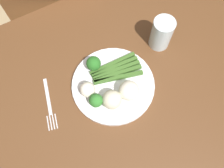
{
  "coord_description": "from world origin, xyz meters",
  "views": [
    {
      "loc": [
        0.13,
        0.18,
        1.43
      ],
      "look_at": [
        0.0,
        -0.05,
        0.77
      ],
      "focal_mm": 37.46,
      "sensor_mm": 36.0,
      "label": 1
    }
  ],
  "objects_px": {
    "plate": "(112,86)",
    "broccoli_front": "(94,64)",
    "dining_table": "(120,109)",
    "cauliflower_edge": "(129,91)",
    "asparagus_bundle": "(116,70)",
    "water_glass": "(161,33)",
    "chair": "(62,16)",
    "cauliflower_back_right": "(88,89)",
    "broccoli_left": "(96,101)",
    "fork": "(49,104)",
    "cauliflower_mid": "(112,100)"
  },
  "relations": [
    {
      "from": "dining_table",
      "to": "chair",
      "type": "bearing_deg",
      "value": -90.88
    },
    {
      "from": "chair",
      "to": "water_glass",
      "type": "distance_m",
      "value": 0.59
    },
    {
      "from": "chair",
      "to": "fork",
      "type": "distance_m",
      "value": 0.59
    },
    {
      "from": "broccoli_front",
      "to": "broccoli_left",
      "type": "xyz_separation_m",
      "value": [
        0.05,
        0.11,
        -0.0
      ]
    },
    {
      "from": "chair",
      "to": "cauliflower_back_right",
      "type": "distance_m",
      "value": 0.6
    },
    {
      "from": "water_glass",
      "to": "dining_table",
      "type": "bearing_deg",
      "value": 28.6
    },
    {
      "from": "broccoli_front",
      "to": "dining_table",
      "type": "bearing_deg",
      "value": 101.61
    },
    {
      "from": "plate",
      "to": "water_glass",
      "type": "relative_size",
      "value": 2.33
    },
    {
      "from": "dining_table",
      "to": "asparagus_bundle",
      "type": "relative_size",
      "value": 8.99
    },
    {
      "from": "dining_table",
      "to": "plate",
      "type": "height_order",
      "value": "plate"
    },
    {
      "from": "cauliflower_edge",
      "to": "cauliflower_back_right",
      "type": "distance_m",
      "value": 0.12
    },
    {
      "from": "asparagus_bundle",
      "to": "cauliflower_edge",
      "type": "relative_size",
      "value": 2.67
    },
    {
      "from": "cauliflower_mid",
      "to": "cauliflower_back_right",
      "type": "distance_m",
      "value": 0.08
    },
    {
      "from": "chair",
      "to": "fork",
      "type": "xyz_separation_m",
      "value": [
        0.21,
        0.49,
        0.25
      ]
    },
    {
      "from": "plate",
      "to": "asparagus_bundle",
      "type": "height_order",
      "value": "asparagus_bundle"
    },
    {
      "from": "cauliflower_edge",
      "to": "cauliflower_back_right",
      "type": "height_order",
      "value": "cauliflower_edge"
    },
    {
      "from": "broccoli_front",
      "to": "water_glass",
      "type": "bearing_deg",
      "value": 176.95
    },
    {
      "from": "dining_table",
      "to": "cauliflower_edge",
      "type": "xyz_separation_m",
      "value": [
        -0.02,
        0.0,
        0.15
      ]
    },
    {
      "from": "water_glass",
      "to": "cauliflower_edge",
      "type": "bearing_deg",
      "value": 32.27
    },
    {
      "from": "dining_table",
      "to": "chair",
      "type": "distance_m",
      "value": 0.6
    },
    {
      "from": "plate",
      "to": "broccoli_front",
      "type": "xyz_separation_m",
      "value": [
        0.02,
        -0.08,
        0.04
      ]
    },
    {
      "from": "chair",
      "to": "broccoli_front",
      "type": "xyz_separation_m",
      "value": [
        0.03,
        0.45,
        0.3
      ]
    },
    {
      "from": "broccoli_front",
      "to": "chair",
      "type": "bearing_deg",
      "value": -94.41
    },
    {
      "from": "water_glass",
      "to": "broccoli_front",
      "type": "bearing_deg",
      "value": -3.05
    },
    {
      "from": "broccoli_left",
      "to": "fork",
      "type": "xyz_separation_m",
      "value": [
        0.13,
        -0.07,
        -0.04
      ]
    },
    {
      "from": "chair",
      "to": "broccoli_front",
      "type": "distance_m",
      "value": 0.54
    },
    {
      "from": "broccoli_front",
      "to": "cauliflower_edge",
      "type": "distance_m",
      "value": 0.14
    },
    {
      "from": "asparagus_bundle",
      "to": "broccoli_front",
      "type": "bearing_deg",
      "value": 149.46
    },
    {
      "from": "dining_table",
      "to": "water_glass",
      "type": "xyz_separation_m",
      "value": [
        -0.21,
        -0.11,
        0.16
      ]
    },
    {
      "from": "chair",
      "to": "cauliflower_back_right",
      "type": "height_order",
      "value": "chair"
    },
    {
      "from": "broccoli_left",
      "to": "cauliflower_edge",
      "type": "relative_size",
      "value": 0.81
    },
    {
      "from": "chair",
      "to": "cauliflower_mid",
      "type": "height_order",
      "value": "chair"
    },
    {
      "from": "cauliflower_back_right",
      "to": "plate",
      "type": "bearing_deg",
      "value": 170.1
    },
    {
      "from": "cauliflower_mid",
      "to": "water_glass",
      "type": "relative_size",
      "value": 0.52
    },
    {
      "from": "broccoli_front",
      "to": "broccoli_left",
      "type": "relative_size",
      "value": 1.12
    },
    {
      "from": "broccoli_front",
      "to": "cauliflower_mid",
      "type": "xyz_separation_m",
      "value": [
        0.01,
        0.13,
        -0.0
      ]
    },
    {
      "from": "broccoli_left",
      "to": "water_glass",
      "type": "relative_size",
      "value": 0.45
    },
    {
      "from": "cauliflower_edge",
      "to": "cauliflower_mid",
      "type": "relative_size",
      "value": 1.06
    },
    {
      "from": "cauliflower_mid",
      "to": "fork",
      "type": "relative_size",
      "value": 0.35
    },
    {
      "from": "broccoli_left",
      "to": "cauliflower_mid",
      "type": "distance_m",
      "value": 0.05
    },
    {
      "from": "broccoli_left",
      "to": "fork",
      "type": "distance_m",
      "value": 0.15
    },
    {
      "from": "chair",
      "to": "cauliflower_edge",
      "type": "relative_size",
      "value": 14.39
    },
    {
      "from": "chair",
      "to": "asparagus_bundle",
      "type": "xyz_separation_m",
      "value": [
        -0.02,
        0.49,
        0.27
      ]
    },
    {
      "from": "asparagus_bundle",
      "to": "water_glass",
      "type": "bearing_deg",
      "value": 16.51
    },
    {
      "from": "broccoli_front",
      "to": "water_glass",
      "type": "distance_m",
      "value": 0.24
    },
    {
      "from": "plate",
      "to": "asparagus_bundle",
      "type": "distance_m",
      "value": 0.05
    },
    {
      "from": "fork",
      "to": "plate",
      "type": "bearing_deg",
      "value": 92.19
    },
    {
      "from": "broccoli_front",
      "to": "fork",
      "type": "bearing_deg",
      "value": 11.63
    },
    {
      "from": "plate",
      "to": "cauliflower_mid",
      "type": "xyz_separation_m",
      "value": [
        0.03,
        0.05,
        0.04
      ]
    },
    {
      "from": "chair",
      "to": "cauliflower_edge",
      "type": "distance_m",
      "value": 0.65
    }
  ]
}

